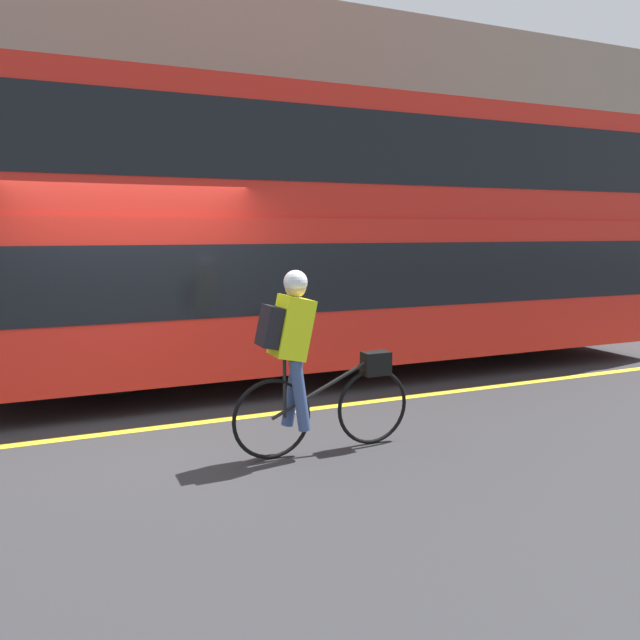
# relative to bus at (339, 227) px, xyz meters

# --- Properties ---
(ground_plane) EXTENTS (80.00, 80.00, 0.00)m
(ground_plane) POSITION_rel_bus_xyz_m (-2.95, -1.53, -2.07)
(ground_plane) COLOR #2D2D30
(road_center_line) EXTENTS (50.00, 0.14, 0.01)m
(road_center_line) POSITION_rel_bus_xyz_m (-2.95, -1.65, -2.07)
(road_center_line) COLOR yellow
(road_center_line) RESTS_ON ground_plane
(sidewalk_curb) EXTENTS (60.00, 1.91, 0.13)m
(sidewalk_curb) POSITION_rel_bus_xyz_m (-2.95, 3.61, -2.00)
(sidewalk_curb) COLOR gray
(sidewalk_curb) RESTS_ON ground_plane
(building_facade) EXTENTS (60.00, 0.30, 6.82)m
(building_facade) POSITION_rel_bus_xyz_m (-2.95, 4.71, 1.34)
(building_facade) COLOR gray
(building_facade) RESTS_ON ground_plane
(bus) EXTENTS (9.95, 2.49, 3.72)m
(bus) POSITION_rel_bus_xyz_m (0.00, 0.00, 0.00)
(bus) COLOR black
(bus) RESTS_ON ground_plane
(cyclist_on_bike) EXTENTS (1.74, 0.32, 1.68)m
(cyclist_on_bike) POSITION_rel_bus_xyz_m (-1.72, -2.96, -1.17)
(cyclist_on_bike) COLOR black
(cyclist_on_bike) RESTS_ON ground_plane
(trash_bin) EXTENTS (0.50, 0.50, 0.92)m
(trash_bin) POSITION_rel_bus_xyz_m (4.40, 3.51, -1.48)
(trash_bin) COLOR #194C23
(trash_bin) RESTS_ON sidewalk_curb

